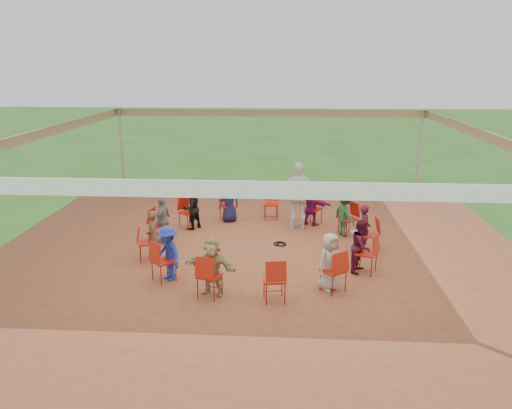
# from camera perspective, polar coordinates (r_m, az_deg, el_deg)

# --- Properties ---
(ground) EXTENTS (80.00, 80.00, 0.00)m
(ground) POSITION_cam_1_polar(r_m,az_deg,el_deg) (12.40, 0.37, -5.36)
(ground) COLOR #26551A
(ground) RESTS_ON ground
(dirt_patch) EXTENTS (13.00, 13.00, 0.00)m
(dirt_patch) POSITION_cam_1_polar(r_m,az_deg,el_deg) (12.40, 0.37, -5.33)
(dirt_patch) COLOR brown
(dirt_patch) RESTS_ON ground
(tent) EXTENTS (10.33, 10.33, 3.00)m
(tent) POSITION_cam_1_polar(r_m,az_deg,el_deg) (11.75, 0.39, 5.48)
(tent) COLOR #B2B2B7
(tent) RESTS_ON ground
(chair_0) EXTENTS (0.46, 0.44, 0.90)m
(chair_0) POSITION_cam_1_polar(r_m,az_deg,el_deg) (12.51, 12.78, -3.38)
(chair_0) COLOR #B31C0C
(chair_0) RESTS_ON ground
(chair_1) EXTENTS (0.59, 0.58, 0.90)m
(chair_1) POSITION_cam_1_polar(r_m,az_deg,el_deg) (13.61, 10.49, -1.66)
(chair_1) COLOR #B31C0C
(chair_1) RESTS_ON ground
(chair_2) EXTENTS (0.59, 0.60, 0.90)m
(chair_2) POSITION_cam_1_polar(r_m,az_deg,el_deg) (14.41, 6.54, -0.50)
(chair_2) COLOR #B31C0C
(chair_2) RESTS_ON ground
(chair_3) EXTENTS (0.45, 0.47, 0.90)m
(chair_3) POSITION_cam_1_polar(r_m,az_deg,el_deg) (14.78, 1.74, 0.02)
(chair_3) COLOR #B31C0C
(chair_3) RESTS_ON ground
(chair_4) EXTENTS (0.56, 0.57, 0.90)m
(chair_4) POSITION_cam_1_polar(r_m,az_deg,el_deg) (14.67, -3.23, -0.12)
(chair_4) COLOR #B31C0C
(chair_4) RESTS_ON ground
(chair_5) EXTENTS (0.61, 0.60, 0.90)m
(chair_5) POSITION_cam_1_polar(r_m,az_deg,el_deg) (14.09, -7.73, -0.92)
(chair_5) COLOR #B31C0C
(chair_5) RESTS_ON ground
(chair_6) EXTENTS (0.51, 0.50, 0.90)m
(chair_6) POSITION_cam_1_polar(r_m,az_deg,el_deg) (13.14, -11.04, -2.34)
(chair_6) COLOR #B31C0C
(chair_6) RESTS_ON ground
(chair_7) EXTENTS (0.54, 0.53, 0.90)m
(chair_7) POSITION_cam_1_polar(r_m,az_deg,el_deg) (11.95, -12.28, -4.27)
(chair_7) COLOR #B31C0C
(chair_7) RESTS_ON ground
(chair_8) EXTENTS (0.61, 0.61, 0.90)m
(chair_8) POSITION_cam_1_polar(r_m,az_deg,el_deg) (10.79, -10.52, -6.41)
(chair_8) COLOR #B31C0C
(chair_8) RESTS_ON ground
(chair_9) EXTENTS (0.54, 0.55, 0.90)m
(chair_9) POSITION_cam_1_polar(r_m,az_deg,el_deg) (9.97, -5.32, -8.13)
(chair_9) COLOR #B31C0C
(chair_9) RESTS_ON ground
(chair_10) EXTENTS (0.49, 0.50, 0.90)m
(chair_10) POSITION_cam_1_polar(r_m,az_deg,el_deg) (9.77, 2.12, -8.59)
(chair_10) COLOR #B31C0C
(chair_10) RESTS_ON ground
(chair_11) EXTENTS (0.60, 0.60, 0.90)m
(chair_11) POSITION_cam_1_polar(r_m,az_deg,el_deg) (10.28, 8.83, -7.49)
(chair_11) COLOR #B31C0C
(chair_11) RESTS_ON ground
(chair_12) EXTENTS (0.58, 0.57, 0.90)m
(chair_12) POSITION_cam_1_polar(r_m,az_deg,el_deg) (11.30, 12.49, -5.48)
(chair_12) COLOR #B31C0C
(chair_12) RESTS_ON ground
(person_seated_0) EXTENTS (0.31, 0.45, 1.20)m
(person_seated_0) POSITION_cam_1_polar(r_m,az_deg,el_deg) (12.43, 12.29, -2.71)
(person_seated_0) COLOR #441023
(person_seated_0) RESTS_ON ground
(person_seated_1) EXTENTS (0.72, 0.86, 1.20)m
(person_seated_1) POSITION_cam_1_polar(r_m,az_deg,el_deg) (13.50, 10.11, -1.10)
(person_seated_1) COLOR #234D2B
(person_seated_1) RESTS_ON ground
(person_seated_2) EXTENTS (1.17, 0.94, 1.20)m
(person_seated_2) POSITION_cam_1_polar(r_m,az_deg,el_deg) (14.27, 6.33, -0.01)
(person_seated_2) COLOR #7F1359
(person_seated_2) RESTS_ON ground
(person_seated_3) EXTENTS (0.67, 0.53, 1.20)m
(person_seated_3) POSITION_cam_1_polar(r_m,az_deg,el_deg) (14.52, -3.11, 0.35)
(person_seated_3) COLOR #16163E
(person_seated_3) RESTS_ON ground
(person_seated_4) EXTENTS (0.63, 0.67, 1.20)m
(person_seated_4) POSITION_cam_1_polar(r_m,az_deg,el_deg) (13.96, -7.44, -0.40)
(person_seated_4) COLOR black
(person_seated_4) RESTS_ON ground
(person_seated_5) EXTENTS (0.49, 0.76, 1.20)m
(person_seated_5) POSITION_cam_1_polar(r_m,az_deg,el_deg) (13.04, -10.60, -1.73)
(person_seated_5) COLOR slate
(person_seated_5) RESTS_ON ground
(person_seated_6) EXTENTS (0.40, 0.50, 1.20)m
(person_seated_6) POSITION_cam_1_polar(r_m,az_deg,el_deg) (11.90, -11.75, -3.52)
(person_seated_6) COLOR brown
(person_seated_6) RESTS_ON ground
(person_seated_7) EXTENTS (0.82, 0.82, 1.20)m
(person_seated_7) POSITION_cam_1_polar(r_m,az_deg,el_deg) (10.79, -10.01, -5.49)
(person_seated_7) COLOR #1E32A9
(person_seated_7) RESTS_ON ground
(person_seated_8) EXTENTS (1.19, 0.74, 1.20)m
(person_seated_8) POSITION_cam_1_polar(r_m,az_deg,el_deg) (10.00, -5.03, -7.06)
(person_seated_8) COLOR tan
(person_seated_8) RESTS_ON ground
(person_seated_9) EXTENTS (0.67, 0.62, 1.20)m
(person_seated_9) POSITION_cam_1_polar(r_m,az_deg,el_deg) (10.30, 8.42, -6.47)
(person_seated_9) COLOR #B0A99D
(person_seated_9) RESTS_ON ground
(person_seated_10) EXTENTS (0.55, 0.67, 1.20)m
(person_seated_10) POSITION_cam_1_polar(r_m,az_deg,el_deg) (11.28, 11.96, -4.65)
(person_seated_10) COLOR #441023
(person_seated_10) RESTS_ON ground
(standing_person) EXTENTS (1.17, 0.72, 1.88)m
(standing_person) POSITION_cam_1_polar(r_m,az_deg,el_deg) (13.85, 4.92, 1.01)
(standing_person) COLOR silver
(standing_person) RESTS_ON ground
(cable_coil) EXTENTS (0.34, 0.34, 0.03)m
(cable_coil) POSITION_cam_1_polar(r_m,az_deg,el_deg) (12.82, 2.80, -4.54)
(cable_coil) COLOR black
(cable_coil) RESTS_ON ground
(laptop) EXTENTS (0.24, 0.30, 0.20)m
(laptop) POSITION_cam_1_polar(r_m,az_deg,el_deg) (12.41, 11.52, -2.88)
(laptop) COLOR #B7B7BC
(laptop) RESTS_ON ground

